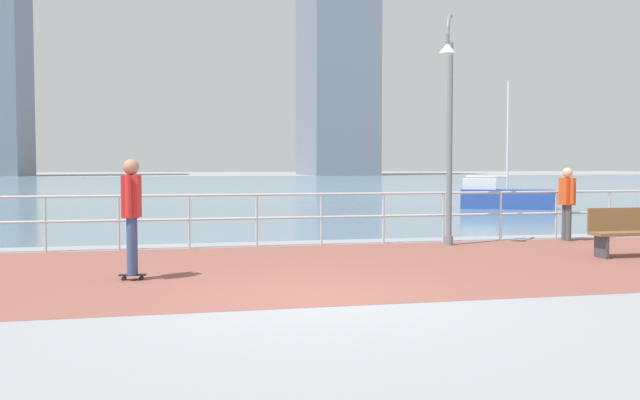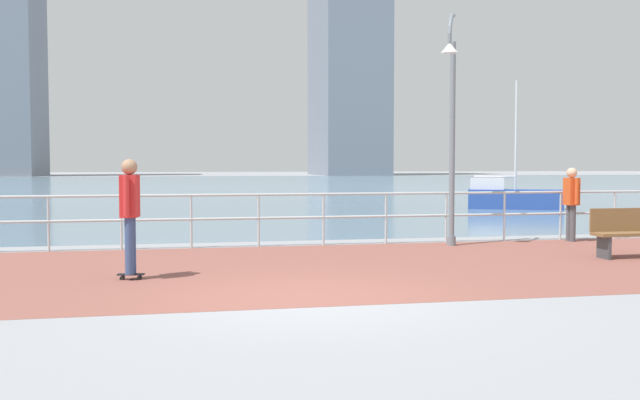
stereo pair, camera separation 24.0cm
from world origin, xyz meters
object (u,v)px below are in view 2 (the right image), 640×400
Objects in this scene: lamppost at (451,118)px; sailboat_gray at (512,197)px; skateboarder at (130,207)px; park_bench at (633,232)px; bystander at (571,198)px.

sailboat_gray is (7.12, 11.33, -2.25)m from lamppost.
park_bench is at bearing 4.65° from skateboarder.
lamppost is 13.57m from sailboat_gray.
skateboarder is 9.10m from park_bench.
park_bench is 0.32× the size of sailboat_gray.
skateboarder is at bearing -133.14° from sailboat_gray.
sailboat_gray is at bearing 46.86° from skateboarder.
sailboat_gray reaches higher than bystander.
park_bench is 14.37m from sailboat_gray.
skateboarder reaches higher than bystander.
sailboat_gray is (4.06, 10.93, -0.51)m from bystander.
sailboat_gray reaches higher than park_bench.
bystander reaches higher than park_bench.
skateboarder is (-6.37, -3.07, -1.62)m from lamppost.
lamppost is 3.54m from bystander.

